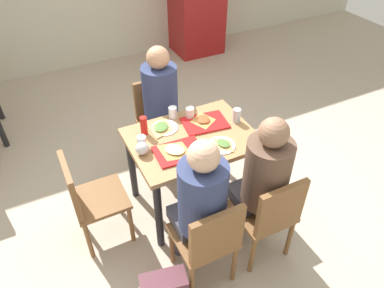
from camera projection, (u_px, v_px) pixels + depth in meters
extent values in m
cube|color=#B7A893|center=(192.00, 201.00, 3.36)|extent=(10.00, 10.00, 0.02)
cube|color=#9E7247|center=(192.00, 139.00, 2.89)|extent=(0.99, 0.73, 0.04)
cylinder|color=black|center=(159.00, 215.00, 2.77)|extent=(0.06, 0.06, 0.71)
cylinder|color=black|center=(254.00, 179.00, 3.07)|extent=(0.06, 0.06, 0.71)
cylinder|color=black|center=(132.00, 167.00, 3.19)|extent=(0.06, 0.06, 0.71)
cylinder|color=black|center=(218.00, 139.00, 3.49)|extent=(0.06, 0.06, 0.71)
cube|color=brown|center=(203.00, 236.00, 2.54)|extent=(0.40, 0.40, 0.03)
cube|color=brown|center=(217.00, 236.00, 2.28)|extent=(0.38, 0.04, 0.40)
cylinder|color=brown|center=(172.00, 245.00, 2.74)|extent=(0.04, 0.04, 0.40)
cylinder|color=brown|center=(211.00, 229.00, 2.86)|extent=(0.04, 0.04, 0.40)
cylinder|color=brown|center=(192.00, 283.00, 2.50)|extent=(0.04, 0.04, 0.40)
cylinder|color=brown|center=(234.00, 263.00, 2.62)|extent=(0.04, 0.04, 0.40)
cube|color=brown|center=(262.00, 211.00, 2.71)|extent=(0.40, 0.40, 0.03)
cube|color=brown|center=(281.00, 209.00, 2.45)|extent=(0.38, 0.04, 0.40)
cylinder|color=brown|center=(228.00, 222.00, 2.91)|extent=(0.04, 0.04, 0.40)
cylinder|color=brown|center=(264.00, 207.00, 3.03)|extent=(0.04, 0.04, 0.40)
cylinder|color=brown|center=(252.00, 255.00, 2.67)|extent=(0.04, 0.04, 0.40)
cylinder|color=brown|center=(289.00, 238.00, 2.79)|extent=(0.04, 0.04, 0.40)
cube|color=brown|center=(161.00, 126.00, 3.55)|extent=(0.40, 0.40, 0.03)
cube|color=brown|center=(153.00, 98.00, 3.54)|extent=(0.38, 0.04, 0.40)
cylinder|color=brown|center=(185.00, 148.00, 3.63)|extent=(0.04, 0.04, 0.40)
cylinder|color=brown|center=(153.00, 158.00, 3.51)|extent=(0.04, 0.04, 0.40)
cylinder|color=brown|center=(171.00, 129.00, 3.86)|extent=(0.04, 0.04, 0.40)
cylinder|color=brown|center=(141.00, 138.00, 3.75)|extent=(0.04, 0.04, 0.40)
cube|color=brown|center=(100.00, 198.00, 2.81)|extent=(0.40, 0.40, 0.03)
cube|color=brown|center=(71.00, 187.00, 2.61)|extent=(0.04, 0.38, 0.40)
cylinder|color=brown|center=(118.00, 196.00, 3.13)|extent=(0.04, 0.04, 0.40)
cylinder|color=brown|center=(131.00, 224.00, 2.89)|extent=(0.04, 0.04, 0.40)
cylinder|color=brown|center=(78.00, 209.00, 3.01)|extent=(0.04, 0.04, 0.40)
cylinder|color=brown|center=(89.00, 240.00, 2.77)|extent=(0.04, 0.04, 0.40)
cylinder|color=#383842|center=(179.00, 234.00, 2.80)|extent=(0.10, 0.10, 0.43)
cylinder|color=#383842|center=(198.00, 226.00, 2.86)|extent=(0.10, 0.10, 0.43)
cube|color=#383842|center=(195.00, 217.00, 2.59)|extent=(0.32, 0.28, 0.10)
cylinder|color=navy|center=(203.00, 197.00, 2.32)|extent=(0.32, 0.32, 0.52)
sphere|color=#DBAD89|center=(204.00, 156.00, 2.10)|extent=(0.20, 0.20, 0.20)
cylinder|color=#383842|center=(234.00, 212.00, 2.97)|extent=(0.10, 0.10, 0.43)
cylinder|color=#383842|center=(251.00, 205.00, 3.03)|extent=(0.10, 0.10, 0.43)
cube|color=#383842|center=(253.00, 194.00, 2.76)|extent=(0.32, 0.28, 0.10)
cylinder|color=brown|center=(267.00, 173.00, 2.49)|extent=(0.32, 0.32, 0.52)
sphere|color=#8C664C|center=(274.00, 133.00, 2.27)|extent=(0.20, 0.20, 0.20)
cylinder|color=#383842|center=(179.00, 153.00, 3.55)|extent=(0.10, 0.10, 0.43)
cylinder|color=#383842|center=(164.00, 157.00, 3.49)|extent=(0.10, 0.10, 0.43)
cube|color=#383842|center=(166.00, 127.00, 3.42)|extent=(0.32, 0.28, 0.10)
cylinder|color=navy|center=(160.00, 93.00, 3.30)|extent=(0.32, 0.32, 0.52)
sphere|color=tan|center=(158.00, 58.00, 3.08)|extent=(0.20, 0.20, 0.20)
cube|color=red|center=(179.00, 152.00, 2.73)|extent=(0.37, 0.28, 0.02)
cube|color=red|center=(205.00, 123.00, 3.01)|extent=(0.39, 0.30, 0.02)
cylinder|color=white|center=(165.00, 128.00, 2.97)|extent=(0.22, 0.22, 0.01)
cylinder|color=white|center=(221.00, 145.00, 2.79)|extent=(0.22, 0.22, 0.01)
pyramid|color=#C68C47|center=(175.00, 150.00, 2.72)|extent=(0.28, 0.28, 0.01)
ellipsoid|color=#D8C67F|center=(175.00, 149.00, 2.71)|extent=(0.19, 0.20, 0.01)
pyramid|color=#C68C47|center=(203.00, 120.00, 3.02)|extent=(0.20, 0.21, 0.01)
ellipsoid|color=#B74723|center=(203.00, 119.00, 3.01)|extent=(0.14, 0.15, 0.01)
pyramid|color=#DBAD60|center=(161.00, 128.00, 2.95)|extent=(0.25, 0.25, 0.01)
ellipsoid|color=#4C7233|center=(161.00, 127.00, 2.94)|extent=(0.17, 0.18, 0.01)
pyramid|color=#DBAD60|center=(223.00, 144.00, 2.79)|extent=(0.16, 0.19, 0.01)
ellipsoid|color=#4C7233|center=(223.00, 143.00, 2.78)|extent=(0.11, 0.13, 0.01)
cylinder|color=white|center=(173.00, 112.00, 3.06)|extent=(0.07, 0.07, 0.10)
cylinder|color=white|center=(214.00, 154.00, 2.64)|extent=(0.07, 0.07, 0.10)
cylinder|color=white|center=(142.00, 142.00, 2.75)|extent=(0.07, 0.07, 0.10)
cylinder|color=white|center=(190.00, 113.00, 3.05)|extent=(0.07, 0.07, 0.10)
cylinder|color=#B7BCC6|center=(237.00, 116.00, 3.00)|extent=(0.07, 0.07, 0.12)
cylinder|color=red|center=(144.00, 126.00, 2.86)|extent=(0.06, 0.06, 0.16)
sphere|color=silver|center=(142.00, 148.00, 2.69)|extent=(0.10, 0.10, 0.10)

